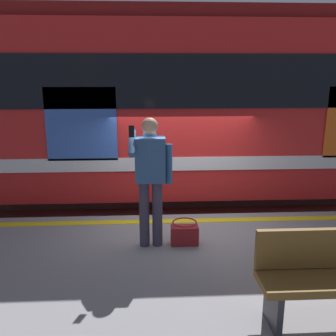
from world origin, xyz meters
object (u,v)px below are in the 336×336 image
passenger (150,172)px  handbag (185,234)px  train_carriage (209,101)px  bench (333,274)px

passenger → handbag: bearing=179.2°
train_carriage → bench: 5.03m
handbag → passenger: bearing=-0.8°
train_carriage → bench: size_ratio=9.59×
passenger → handbag: size_ratio=4.66×
train_carriage → passenger: 3.44m
train_carriage → handbag: (0.81, 3.13, -1.60)m
bench → passenger: bearing=-45.2°
train_carriage → handbag: 3.60m
train_carriage → passenger: train_carriage is taller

